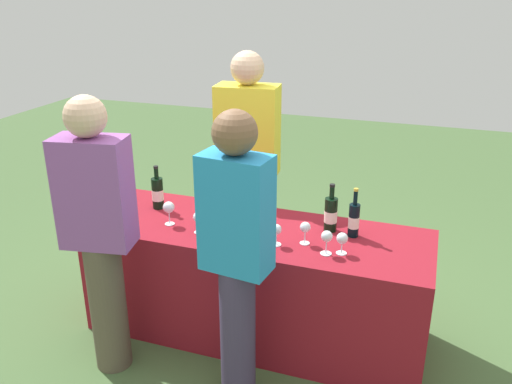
{
  "coord_description": "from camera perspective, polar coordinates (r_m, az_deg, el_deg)",
  "views": [
    {
      "loc": [
        0.98,
        -2.82,
        2.2
      ],
      "look_at": [
        0.0,
        0.0,
        1.0
      ],
      "focal_mm": 37.38,
      "sensor_mm": 36.0,
      "label": 1
    }
  ],
  "objects": [
    {
      "name": "wine_glass_3",
      "position": [
        3.12,
        5.29,
        -3.87
      ],
      "size": [
        0.06,
        0.06,
        0.14
      ],
      "color": "silver",
      "rests_on": "tasting_table"
    },
    {
      "name": "wine_bottle_0",
      "position": [
        3.64,
        -10.48,
        -0.08
      ],
      "size": [
        0.08,
        0.08,
        0.3
      ],
      "color": "black",
      "rests_on": "tasting_table"
    },
    {
      "name": "wine_glass_2",
      "position": [
        3.1,
        2.18,
        -4.13
      ],
      "size": [
        0.06,
        0.06,
        0.13
      ],
      "color": "silver",
      "rests_on": "tasting_table"
    },
    {
      "name": "guest_0",
      "position": [
        3.08,
        -16.45,
        -3.93
      ],
      "size": [
        0.42,
        0.28,
        1.66
      ],
      "rotation": [
        0.0,
        0.0,
        0.18
      ],
      "color": "brown",
      "rests_on": "ground_plane"
    },
    {
      "name": "ground_plane",
      "position": [
        3.71,
        0.0,
        -14.51
      ],
      "size": [
        12.0,
        12.0,
        0.0
      ],
      "primitive_type": "plane",
      "color": "#476638"
    },
    {
      "name": "wine_glass_0",
      "position": [
        3.39,
        -9.32,
        -1.7
      ],
      "size": [
        0.07,
        0.07,
        0.15
      ],
      "color": "silver",
      "rests_on": "tasting_table"
    },
    {
      "name": "wine_glass_1",
      "position": [
        3.26,
        -6.19,
        -2.79
      ],
      "size": [
        0.07,
        0.07,
        0.14
      ],
      "color": "silver",
      "rests_on": "tasting_table"
    },
    {
      "name": "wine_bottle_2",
      "position": [
        3.29,
        8.0,
        -2.35
      ],
      "size": [
        0.08,
        0.08,
        0.31
      ],
      "color": "black",
      "rests_on": "tasting_table"
    },
    {
      "name": "wine_glass_4",
      "position": [
        3.02,
        7.58,
        -4.85
      ],
      "size": [
        0.07,
        0.07,
        0.14
      ],
      "color": "silver",
      "rests_on": "tasting_table"
    },
    {
      "name": "wine_glass_5",
      "position": [
        3.04,
        9.21,
        -5.02
      ],
      "size": [
        0.07,
        0.07,
        0.13
      ],
      "color": "silver",
      "rests_on": "tasting_table"
    },
    {
      "name": "guest_1",
      "position": [
        2.73,
        -2.1,
        -6.37
      ],
      "size": [
        0.37,
        0.23,
        1.65
      ],
      "rotation": [
        0.0,
        0.0,
        -0.12
      ],
      "color": "#3F3351",
      "rests_on": "ground_plane"
    },
    {
      "name": "server_pouring",
      "position": [
        3.9,
        -0.88,
        3.08
      ],
      "size": [
        0.46,
        0.28,
        1.75
      ],
      "rotation": [
        0.0,
        0.0,
        3.24
      ],
      "color": "brown",
      "rests_on": "ground_plane"
    },
    {
      "name": "wine_bottle_3",
      "position": [
        3.24,
        10.43,
        -2.92
      ],
      "size": [
        0.07,
        0.07,
        0.31
      ],
      "color": "black",
      "rests_on": "tasting_table"
    },
    {
      "name": "wine_bottle_1",
      "position": [
        3.44,
        -4.08,
        -1.19
      ],
      "size": [
        0.07,
        0.07,
        0.3
      ],
      "color": "black",
      "rests_on": "tasting_table"
    },
    {
      "name": "tasting_table",
      "position": [
        3.5,
        0.0,
        -9.55
      ],
      "size": [
        2.16,
        0.72,
        0.75
      ],
      "primitive_type": "cube",
      "color": "maroon",
      "rests_on": "ground_plane"
    }
  ]
}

